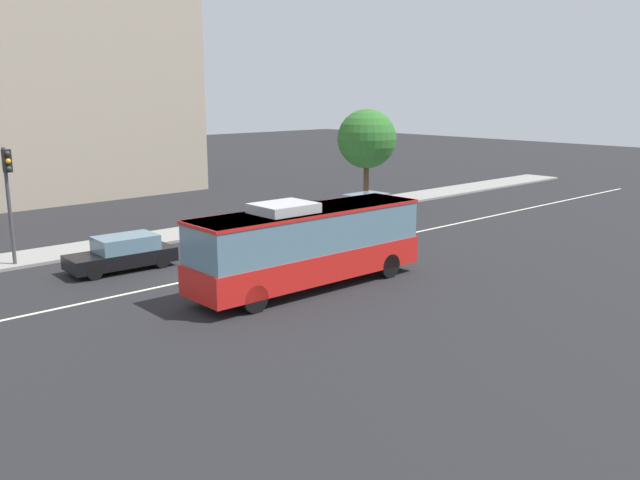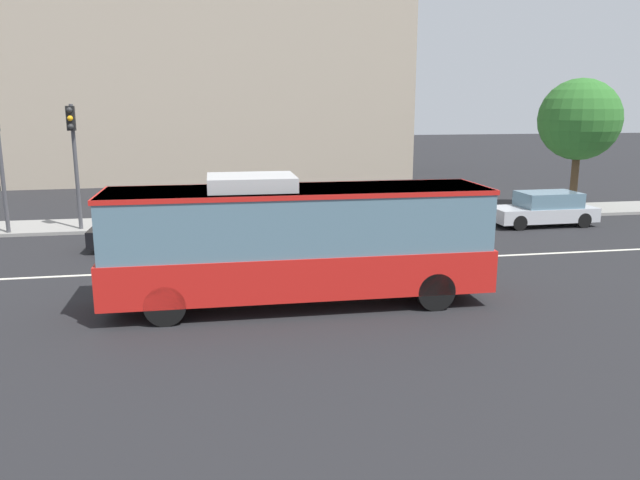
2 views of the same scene
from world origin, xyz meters
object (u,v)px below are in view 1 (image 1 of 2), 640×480
transit_bus (308,242)px  traffic_light_mid_block (8,186)px  sedan_black (123,253)px  sedan_silver (364,206)px  street_tree_kerbside_left (367,139)px

transit_bus → traffic_light_mid_block: (-7.48, 10.78, 1.75)m
sedan_black → sedan_silver: (16.31, 1.43, 0.00)m
sedan_silver → street_tree_kerbside_left: size_ratio=0.71×
sedan_silver → traffic_light_mid_block: size_ratio=0.87×
sedan_black → street_tree_kerbside_left: bearing=-164.7°
traffic_light_mid_block → transit_bus: bearing=32.4°
transit_bus → sedan_black: (-4.16, 7.34, -1.09)m
sedan_silver → transit_bus: bearing=35.0°
sedan_silver → street_tree_kerbside_left: (3.30, 3.06, 3.72)m
sedan_silver → street_tree_kerbside_left: 5.84m
sedan_black → traffic_light_mid_block: traffic_light_mid_block is taller
street_tree_kerbside_left → traffic_light_mid_block: bearing=-177.4°
transit_bus → sedan_black: size_ratio=2.19×
transit_bus → street_tree_kerbside_left: street_tree_kerbside_left is taller
sedan_black → traffic_light_mid_block: bearing=-43.7°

